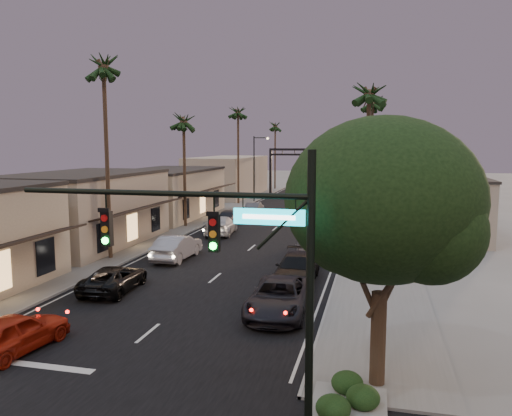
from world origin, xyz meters
The scene contains 30 objects.
ground centered at (0.00, 40.00, 0.00)m, with size 200.00×200.00×0.00m, color slate.
road centered at (0.00, 45.00, 0.00)m, with size 14.00×120.00×0.02m, color black.
sidewalk_left centered at (-9.50, 52.00, 0.06)m, with size 5.00×92.00×0.12m, color slate.
sidewalk_right centered at (9.50, 52.00, 0.06)m, with size 5.00×92.00×0.12m, color slate.
storefront_mid centered at (-13.00, 26.00, 2.75)m, with size 8.00×14.00×5.50m, color gray.
storefront_far centered at (-13.00, 42.00, 2.50)m, with size 8.00×16.00×5.00m, color tan.
storefront_dist centered at (-13.00, 65.00, 3.00)m, with size 8.00×20.00×6.00m, color gray.
building_right centered at (14.00, 40.00, 2.50)m, with size 8.00×18.00×5.00m, color gray.
traffic_signal centered at (5.69, 4.00, 5.08)m, with size 8.51×0.22×7.80m.
corner_tree centered at (9.48, 7.45, 5.98)m, with size 6.20×6.20×8.80m.
planter centered at (8.60, 5.50, 0.00)m, with size 2.20×2.60×0.24m, color gray.
arch centered at (0.00, 70.00, 5.53)m, with size 15.20×0.40×7.27m.
streetlight_right centered at (6.92, 45.00, 5.33)m, with size 2.13×0.30×9.00m.
streetlight_left centered at (-6.92, 58.00, 5.33)m, with size 2.13×0.30×9.00m.
palm_lb centered at (-8.60, 22.00, 13.39)m, with size 3.20×3.20×15.20m.
palm_lc centered at (-8.60, 36.00, 10.47)m, with size 3.20×3.20×12.20m.
palm_ld centered at (-8.60, 55.00, 12.42)m, with size 3.20×3.20×14.20m.
palm_ra centered at (8.60, 24.00, 11.44)m, with size 3.20×3.20×13.20m.
palm_rb centered at (8.60, 44.00, 12.42)m, with size 3.20×3.20×14.20m.
palm_rc centered at (8.60, 64.00, 10.47)m, with size 3.20×3.20×12.20m.
palm_far centered at (-8.30, 78.00, 11.44)m, with size 3.20×3.20×13.20m.
oncoming_red centered at (-4.08, 7.00, 0.78)m, with size 1.84×4.58×1.56m, color #9E1C0B.
oncoming_pickup centered at (-4.49, 15.24, 0.69)m, with size 2.29×4.96×1.38m, color black.
oncoming_silver centered at (-4.10, 23.07, 0.85)m, with size 1.81×5.19×1.71m, color #98989D.
oncoming_white centered at (-4.07, 33.05, 0.81)m, with size 2.27×5.59×1.62m, color silver.
oncoming_dgrey centered at (-4.89, 38.55, 0.78)m, with size 1.84×4.56×1.55m, color black.
oncoming_grey_far centered at (-4.12, 45.62, 0.72)m, with size 1.52×4.37×1.44m, color #4D4E52.
curbside_near centered at (4.91, 13.74, 0.80)m, with size 2.67×5.79×1.61m, color black.
curbside_black centered at (4.88, 19.24, 0.82)m, with size 2.29×5.63×1.63m, color black.
curbside_grey centered at (4.84, 25.29, 0.83)m, with size 1.96×4.88×1.66m, color #4A494E.
Camera 1 is at (9.19, -8.56, 7.93)m, focal length 35.00 mm.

